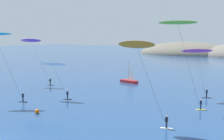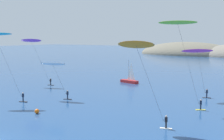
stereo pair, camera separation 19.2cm
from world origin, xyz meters
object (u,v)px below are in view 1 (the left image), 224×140
at_px(kitesurfer_orange, 139,51).
at_px(marker_buoy, 37,111).
at_px(kitesurfer_magenta, 198,54).
at_px(kitesurfer_white, 54,67).
at_px(kitesurfer_purple, 32,44).
at_px(sailboat_near, 128,80).
at_px(kitesurfer_lime, 179,29).

bearing_deg(kitesurfer_orange, marker_buoy, -166.68).
xyz_separation_m(kitesurfer_magenta, kitesurfer_white, (-21.62, -15.46, -2.42)).
height_order(kitesurfer_purple, kitesurfer_white, kitesurfer_purple).
xyz_separation_m(sailboat_near, marker_buoy, (3.58, -32.27, -0.29)).
bearing_deg(kitesurfer_white, kitesurfer_purple, 152.45).
relative_size(sailboat_near, kitesurfer_orange, 0.54).
distance_m(sailboat_near, marker_buoy, 32.47).
height_order(sailboat_near, kitesurfer_purple, kitesurfer_purple).
distance_m(kitesurfer_lime, marker_buoy, 25.26).
bearing_deg(kitesurfer_white, kitesurfer_magenta, 35.57).
bearing_deg(kitesurfer_lime, marker_buoy, -137.04).
distance_m(kitesurfer_lime, kitesurfer_white, 23.38).
distance_m(sailboat_near, kitesurfer_lime, 28.83).
bearing_deg(kitesurfer_purple, kitesurfer_magenta, 11.21).
height_order(sailboat_near, marker_buoy, sailboat_near).
relative_size(kitesurfer_lime, kitesurfer_magenta, 1.51).
height_order(kitesurfer_lime, kitesurfer_white, kitesurfer_lime).
xyz_separation_m(kitesurfer_orange, kitesurfer_magenta, (0.97, 20.73, -1.32)).
relative_size(sailboat_near, kitesurfer_purple, 0.54).
distance_m(kitesurfer_lime, kitesurfer_purple, 37.22).
height_order(kitesurfer_white, marker_buoy, kitesurfer_white).
bearing_deg(kitesurfer_purple, kitesurfer_lime, -3.03).
bearing_deg(kitesurfer_purple, marker_buoy, -39.05).
bearing_deg(marker_buoy, kitesurfer_purple, 140.95).
height_order(kitesurfer_orange, kitesurfer_magenta, kitesurfer_orange).
xyz_separation_m(sailboat_near, kitesurfer_lime, (19.70, -17.25, 12.06)).
height_order(sailboat_near, kitesurfer_white, kitesurfer_white).
bearing_deg(sailboat_near, kitesurfer_white, -94.46).
bearing_deg(kitesurfer_lime, kitesurfer_purple, 176.97).
bearing_deg(kitesurfer_orange, kitesurfer_magenta, 87.33).
bearing_deg(kitesurfer_magenta, sailboat_near, 158.16).
bearing_deg(kitesurfer_magenta, marker_buoy, -123.67).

